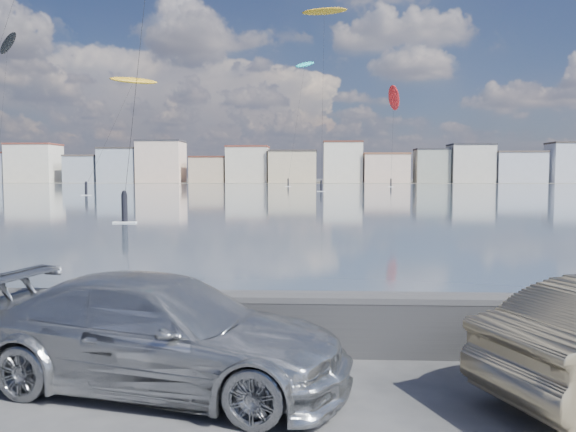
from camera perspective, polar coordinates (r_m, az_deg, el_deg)
The scene contains 11 objects.
ground at distance 7.14m, azimuth -10.23°, elevation -20.41°, with size 700.00×700.00×0.00m, color #333335.
bay_water at distance 97.87m, azimuth 1.85°, elevation 2.54°, with size 500.00×177.00×0.00m, color #3C4D5A.
far_shore_strip at distance 206.34m, azimuth 2.31°, elevation 3.45°, with size 500.00×60.00×0.00m, color #4C473D.
seawall at distance 9.45m, azimuth -6.56°, elevation -10.42°, with size 400.00×0.36×1.08m.
far_buildings at distance 192.34m, azimuth 2.67°, elevation 5.18°, with size 240.79×13.26×14.60m.
car_silver at distance 8.16m, azimuth -12.73°, elevation -11.48°, with size 2.16×5.32×1.54m, color #A7AAAE.
kitesurfer_2 at distance 113.69m, azimuth 3.71°, elevation 19.82°, with size 9.02×15.50×34.73m.
kitesurfer_6 at distance 140.62m, azimuth 10.71°, elevation 11.59°, with size 4.42×11.28×24.24m.
kitesurfer_10 at distance 96.90m, azimuth -15.45°, elevation 12.96°, with size 7.81×18.47×19.09m.
kitesurfer_11 at distance 150.14m, azimuth 1.72°, elevation 15.02°, with size 7.79×18.12×33.26m.
kitesurfer_12 at distance 142.92m, azimuth -26.58°, elevation 15.23°, with size 7.73×16.05×34.13m.
Camera 1 is at (1.49, -6.32, 2.97)m, focal length 35.00 mm.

